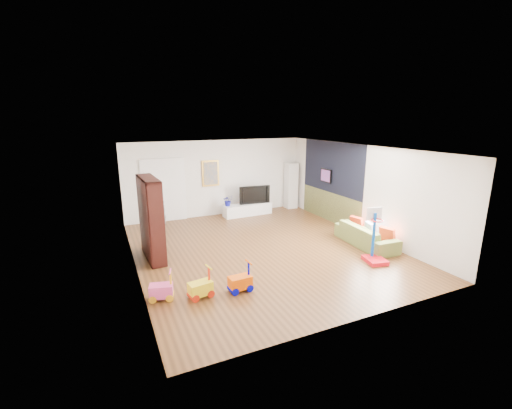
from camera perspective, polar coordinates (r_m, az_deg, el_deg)
name	(u,v)px	position (r m, az deg, el deg)	size (l,w,h in m)	color
floor	(262,249)	(9.38, 1.03, -7.37)	(6.50, 7.50, 0.00)	brown
ceiling	(263,149)	(8.75, 1.11, 9.28)	(6.50, 7.50, 0.00)	white
wall_back	(217,178)	(12.39, -6.50, 4.38)	(6.50, 0.00, 2.70)	silver
wall_front	(360,249)	(5.97, 17.00, -7.10)	(6.50, 0.00, 2.70)	white
wall_left	(132,215)	(8.15, -20.00, -1.63)	(0.00, 7.50, 2.70)	white
wall_right	(360,190)	(10.76, 16.88, 2.34)	(0.00, 7.50, 2.70)	white
navy_accent	(332,167)	(11.73, 12.49, 6.05)	(0.01, 3.20, 1.70)	black
olive_wainscot	(329,207)	(11.99, 12.14, -0.34)	(0.01, 3.20, 1.00)	brown
doorway	(164,191)	(11.96, -15.07, 2.16)	(1.45, 0.06, 2.10)	white
painting_back	(211,173)	(12.24, -7.58, 5.18)	(0.62, 0.06, 0.92)	gold
artwork_right	(326,176)	(11.89, 11.58, 4.75)	(0.04, 0.56, 0.46)	#7F3F8C
media_console	(248,209)	(12.47, -1.41, -0.84)	(1.79, 0.45, 0.42)	white
tall_cabinet	(291,186)	(13.43, 5.84, 3.15)	(0.41, 0.41, 1.77)	silver
bookshelf	(151,219)	(8.85, -17.10, -2.30)	(0.37, 1.41, 2.06)	black
sofa	(366,235)	(10.03, 17.84, -4.89)	(1.96, 0.77, 0.57)	olive
basketball_hoop	(377,236)	(8.81, 19.54, -5.00)	(0.46, 0.57, 1.35)	red
ride_on_yellow	(200,283)	(6.98, -9.28, -12.83)	(0.46, 0.28, 0.61)	yellow
ride_on_orange	(240,277)	(7.12, -2.68, -12.04)	(0.46, 0.28, 0.61)	#E04F01
ride_on_pink	(161,286)	(7.07, -15.57, -12.91)	(0.44, 0.27, 0.59)	#D64384
child	(162,213)	(11.74, -15.36, -1.31)	(0.30, 0.20, 0.82)	gray
tv	(254,194)	(12.48, -0.38, 1.74)	(1.15, 0.15, 0.66)	black
vase_plant	(228,200)	(12.14, -4.69, 0.68)	(0.36, 0.31, 0.39)	#121492
pillow_left	(387,235)	(9.74, 21.03, -4.71)	(0.11, 0.41, 0.41)	#BB3113
pillow_center	(370,229)	(10.09, 18.51, -3.84)	(0.10, 0.36, 0.36)	white
pillow_right	(357,223)	(10.50, 16.44, -2.98)	(0.10, 0.39, 0.39)	#AA240F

